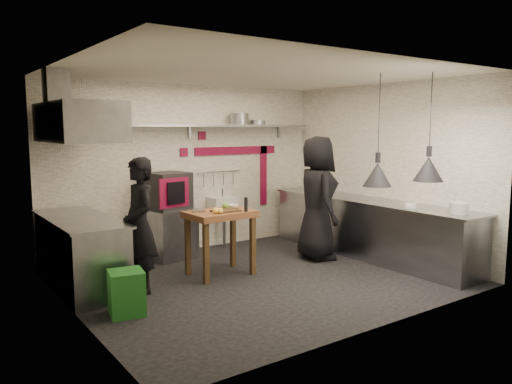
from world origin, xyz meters
TOP-DOWN VIEW (x-y plane):
  - floor at (0.00, 0.00)m, footprint 5.00×5.00m
  - ceiling at (0.00, 0.00)m, footprint 5.00×5.00m
  - wall_back at (0.00, 2.10)m, footprint 5.00×0.04m
  - wall_front at (0.00, -2.10)m, footprint 5.00×0.04m
  - wall_left at (-2.50, 0.00)m, footprint 0.04×4.20m
  - wall_right at (2.50, 0.00)m, footprint 0.04×4.20m
  - red_band_horiz at (0.95, 2.08)m, footprint 1.70×0.02m
  - red_band_vert at (1.55, 2.08)m, footprint 0.14×0.02m
  - red_tile_a at (0.25, 2.08)m, footprint 0.14×0.02m
  - red_tile_b at (-0.10, 2.08)m, footprint 0.14×0.02m
  - back_shelf at (0.00, 1.92)m, footprint 4.60×0.34m
  - shelf_bracket_left at (-1.90, 2.07)m, footprint 0.04×0.06m
  - shelf_bracket_mid at (0.00, 2.07)m, footprint 0.04×0.06m
  - shelf_bracket_right at (1.90, 2.07)m, footprint 0.04×0.06m
  - pan_far_left at (-1.53, 1.92)m, footprint 0.36×0.36m
  - pan_mid_left at (-1.34, 1.92)m, footprint 0.25×0.25m
  - stock_pot at (0.91, 1.92)m, footprint 0.42×0.42m
  - pan_right at (1.30, 1.92)m, footprint 0.34×0.34m
  - oven_stand at (-0.55, 1.76)m, footprint 0.80×0.75m
  - combi_oven at (-0.55, 1.78)m, footprint 0.68×0.64m
  - oven_door at (-0.58, 1.50)m, footprint 0.54×0.13m
  - oven_glass at (-0.56, 1.46)m, footprint 0.32×0.07m
  - hand_sink at (0.55, 1.92)m, footprint 0.46×0.34m
  - sink_tap at (0.55, 1.92)m, footprint 0.03×0.03m
  - sink_drain at (0.55, 1.88)m, footprint 0.06×0.06m
  - utensil_rail at (0.55, 2.06)m, footprint 0.90×0.02m
  - counter_right at (2.15, 0.00)m, footprint 0.70×3.80m
  - counter_right_top at (2.15, 0.00)m, footprint 0.76×3.90m
  - plate_stack at (2.12, -1.62)m, footprint 0.29×0.29m
  - small_bowl_right at (2.10, -0.85)m, footprint 0.19×0.19m
  - counter_left at (-2.15, 1.05)m, footprint 0.70×1.90m
  - counter_left_top at (-2.15, 1.05)m, footprint 0.76×2.00m
  - extractor_hood at (-2.10, 1.05)m, footprint 0.78×1.60m
  - hood_duct at (-2.35, 1.05)m, footprint 0.28×0.28m
  - green_bin at (-2.02, -0.22)m, footprint 0.44×0.44m
  - prep_table at (-0.36, 0.49)m, footprint 0.95×0.68m
  - cutting_board at (-0.32, 0.40)m, footprint 0.37×0.27m
  - pepper_mill at (-0.09, 0.24)m, footprint 0.05×0.05m
  - lemon_a at (-0.52, 0.33)m, footprint 0.11×0.11m
  - lemon_b at (-0.48, 0.30)m, footprint 0.09×0.09m
  - veg_ball at (-0.22, 0.57)m, footprint 0.13×0.13m
  - steel_tray at (-0.65, 0.59)m, footprint 0.21×0.17m
  - bowl at (-0.09, 0.59)m, footprint 0.21×0.21m
  - heat_lamp_near at (1.26, -0.93)m, footprint 0.46×0.46m
  - heat_lamp_far at (1.71, -1.40)m, footprint 0.51×0.51m
  - chef_left at (-1.58, 0.44)m, footprint 0.43×0.64m
  - chef_right at (1.37, 0.38)m, footprint 0.90×1.11m

SIDE VIEW (x-z plane):
  - floor at x=0.00m, z-range 0.00..0.00m
  - green_bin at x=-2.02m, z-range 0.00..0.50m
  - sink_drain at x=0.55m, z-range 0.01..0.67m
  - oven_stand at x=-0.55m, z-range 0.00..0.80m
  - counter_right at x=2.15m, z-range 0.00..0.90m
  - counter_left at x=-2.15m, z-range 0.00..0.90m
  - prep_table at x=-0.36m, z-range 0.00..0.92m
  - hand_sink at x=0.55m, z-range 0.67..0.89m
  - chef_left at x=-1.58m, z-range 0.00..1.72m
  - counter_right_top at x=2.15m, z-range 0.90..0.93m
  - counter_left_top at x=-2.15m, z-range 0.90..0.93m
  - cutting_board at x=-0.32m, z-range 0.92..0.94m
  - steel_tray at x=-0.65m, z-range 0.92..0.95m
  - bowl at x=-0.09m, z-range 0.92..0.98m
  - small_bowl_right at x=2.10m, z-range 0.93..0.98m
  - lemon_b at x=-0.48m, z-range 0.92..1.00m
  - sink_tap at x=0.55m, z-range 0.89..1.03m
  - lemon_a at x=-0.52m, z-range 0.92..1.00m
  - veg_ball at x=-0.22m, z-range 0.92..1.02m
  - chef_right at x=1.37m, z-range 0.00..1.96m
  - plate_stack at x=2.12m, z-range 0.93..1.08m
  - pepper_mill at x=-0.09m, z-range 0.92..1.12m
  - combi_oven at x=-0.55m, z-range 0.80..1.38m
  - oven_door at x=-0.58m, z-range 0.86..1.32m
  - oven_glass at x=-0.56m, z-range 0.92..1.26m
  - red_band_vert at x=1.55m, z-range 0.65..1.75m
  - utensil_rail at x=0.55m, z-range 1.31..1.33m
  - wall_back at x=0.00m, z-range 0.00..2.80m
  - wall_front at x=0.00m, z-range 0.00..2.80m
  - wall_left at x=-2.50m, z-range 0.00..2.80m
  - wall_right at x=2.50m, z-range 0.00..2.80m
  - red_band_horiz at x=0.95m, z-range 1.61..1.75m
  - red_tile_b at x=-0.10m, z-range 1.61..1.75m
  - red_tile_a at x=0.25m, z-range 1.88..2.02m
  - shelf_bracket_left at x=-1.90m, z-range 1.90..2.14m
  - shelf_bracket_mid at x=0.00m, z-range 1.90..2.14m
  - shelf_bracket_right at x=1.90m, z-range 1.90..2.14m
  - heat_lamp_near at x=1.26m, z-range 1.29..2.80m
  - heat_lamp_far at x=1.71m, z-range 1.38..2.80m
  - back_shelf at x=0.00m, z-range 2.10..2.14m
  - extractor_hood at x=-2.10m, z-range 1.90..2.40m
  - pan_mid_left at x=-1.34m, z-range 2.14..2.21m
  - pan_right at x=1.30m, z-range 2.14..2.22m
  - pan_far_left at x=-1.53m, z-range 2.14..2.23m
  - stock_pot at x=0.91m, z-range 2.14..2.34m
  - hood_duct at x=-2.35m, z-range 2.30..2.80m
  - ceiling at x=0.00m, z-range 2.80..2.80m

